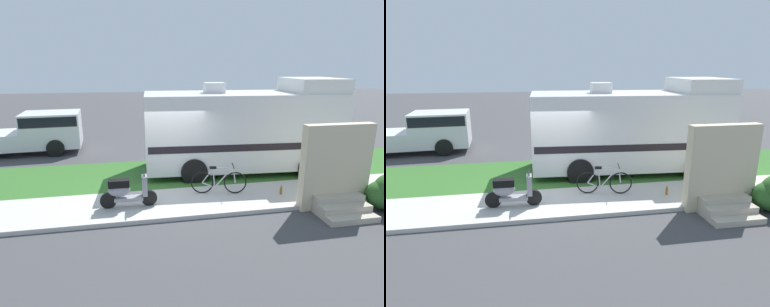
% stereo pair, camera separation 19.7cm
% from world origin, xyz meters
% --- Properties ---
extents(ground_plane, '(80.00, 80.00, 0.00)m').
position_xyz_m(ground_plane, '(0.00, 0.00, 0.00)').
color(ground_plane, '#424244').
extents(sidewalk, '(24.00, 2.00, 0.12)m').
position_xyz_m(sidewalk, '(0.00, -1.20, 0.06)').
color(sidewalk, beige).
rests_on(sidewalk, ground).
extents(grass_strip, '(24.00, 3.40, 0.08)m').
position_xyz_m(grass_strip, '(0.00, 1.50, 0.04)').
color(grass_strip, '#336628').
rests_on(grass_strip, ground).
extents(motorhome_rv, '(7.17, 2.97, 3.45)m').
position_xyz_m(motorhome_rv, '(3.03, 1.43, 1.64)').
color(motorhome_rv, silver).
rests_on(motorhome_rv, ground).
extents(scooter, '(1.55, 0.50, 0.97)m').
position_xyz_m(scooter, '(-1.32, -1.31, 0.58)').
color(scooter, black).
rests_on(scooter, ground).
extents(bicycle, '(1.66, 0.52, 0.90)m').
position_xyz_m(bicycle, '(1.43, -0.86, 0.50)').
color(bicycle, black).
rests_on(bicycle, ground).
extents(pickup_truck_near, '(5.60, 2.45, 1.83)m').
position_xyz_m(pickup_truck_near, '(-5.52, 5.80, 0.97)').
color(pickup_truck_near, silver).
rests_on(pickup_truck_near, ground).
extents(porch_steps, '(2.00, 1.26, 2.40)m').
position_xyz_m(porch_steps, '(4.38, -2.29, 0.97)').
color(porch_steps, '#B2A893').
rests_on(porch_steps, ground).
extents(bottle_green, '(0.08, 0.08, 0.27)m').
position_xyz_m(bottle_green, '(3.27, -1.28, 0.23)').
color(bottle_green, brown).
rests_on(bottle_green, ground).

